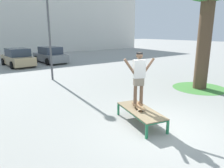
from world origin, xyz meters
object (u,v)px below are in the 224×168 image
object	(u,v)px
skater	(139,75)
car_tan	(18,58)
skateboard	(138,106)
light_post	(48,14)
car_grey	(50,55)
skate_box	(141,111)

from	to	relation	value
skater	car_tan	distance (m)	14.47
skateboard	light_post	size ratio (longest dim) A/B	0.14
car_tan	car_grey	world-z (taller)	same
skate_box	skateboard	xyz separation A→B (m)	(0.04, 0.18, 0.12)
car_tan	car_grey	bearing A→B (deg)	4.50
car_tan	car_grey	distance (m)	2.93
skateboard	car_tan	distance (m)	14.45
car_grey	light_post	size ratio (longest dim) A/B	0.74
skateboard	skater	size ratio (longest dim) A/B	0.48
car_grey	light_post	world-z (taller)	light_post
skater	light_post	world-z (taller)	light_post
skater	car_grey	bearing A→B (deg)	79.45
skateboard	skater	xyz separation A→B (m)	(0.00, 0.00, 0.99)
light_post	skate_box	bearing A→B (deg)	-91.31
car_tan	skate_box	bearing A→B (deg)	-89.44
skateboard	skater	bearing A→B (deg)	64.09
skateboard	light_post	bearing A→B (deg)	88.99
skater	light_post	xyz separation A→B (m)	(0.13, 7.61, 2.29)
skate_box	car_grey	bearing A→B (deg)	79.41
skate_box	skater	size ratio (longest dim) A/B	1.20
skater	car_tan	xyz separation A→B (m)	(-0.19, 14.44, -0.84)
light_post	skateboard	bearing A→B (deg)	-91.01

